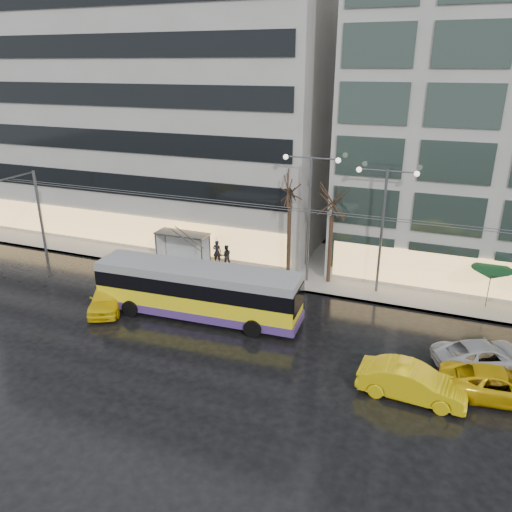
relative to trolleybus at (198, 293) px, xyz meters
The scene contains 19 objects.
ground 4.66m from the trolleybus, 48.24° to the right, with size 140.00×140.00×0.00m, color black.
sidewalk 11.91m from the trolleybus, 65.46° to the left, with size 80.00×10.00×0.15m, color gray.
kerb 7.75m from the trolleybus, 49.75° to the left, with size 80.00×0.10×0.15m, color slate.
building_left 22.59m from the trolleybus, 129.75° to the left, with size 34.00×14.00×22.00m, color #9C9A95.
trolleybus is the anchor object (origin of this frame).
catenary 6.64m from the trolleybus, 50.16° to the left, with size 42.24×5.12×7.00m.
bus_shelter 9.24m from the trolleybus, 126.39° to the left, with size 4.20×1.60×2.51m.
street_lamp_near 10.00m from the trolleybus, 56.96° to the left, with size 3.96×0.36×9.03m.
street_lamp_far 13.11m from the trolleybus, 37.29° to the left, with size 3.96×0.36×8.53m.
tree_a 10.07m from the trolleybus, 66.26° to the left, with size 3.20×3.20×8.40m.
tree_b 11.27m from the trolleybus, 51.12° to the left, with size 3.20×3.20×7.70m.
parasol_a 18.61m from the trolleybus, 24.61° to the left, with size 2.50×2.50×2.65m.
taxi_a 6.18m from the trolleybus, 169.00° to the right, with size 1.93×4.79×1.63m, color yellow.
taxi_b 13.75m from the trolleybus, 15.25° to the right, with size 1.75×5.02×1.66m, color yellow.
taxi_c 17.24m from the trolleybus, ahead, with size 2.45×5.31×1.48m, color #E6B80C.
sedan_silver 16.59m from the trolleybus, ahead, with size 2.43×5.27×1.47m, color #B3B3B8.
pedestrian_a 8.61m from the trolleybus, 107.62° to the left, with size 1.07×1.09×2.19m.
pedestrian_b 8.15m from the trolleybus, 102.19° to the left, with size 1.05×0.99×1.72m.
pedestrian_c 9.73m from the trolleybus, 121.66° to the left, with size 1.26×1.03×2.11m.
Camera 1 is at (10.70, -21.52, 14.92)m, focal length 35.00 mm.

